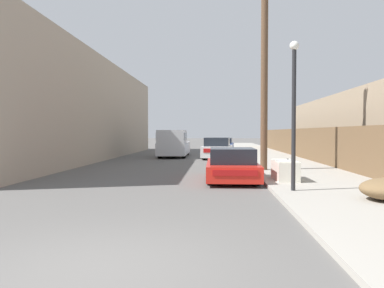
{
  "coord_description": "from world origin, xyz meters",
  "views": [
    {
      "loc": [
        1.52,
        -4.65,
        1.78
      ],
      "look_at": [
        0.58,
        10.96,
        1.3
      ],
      "focal_mm": 35.0,
      "sensor_mm": 36.0,
      "label": 1
    }
  ],
  "objects": [
    {
      "name": "pickup_truck",
      "position": [
        -1.43,
        22.19,
        0.96
      ],
      "size": [
        2.0,
        5.84,
        1.94
      ],
      "rotation": [
        0.0,
        0.0,
        3.15
      ],
      "color": "silver",
      "rests_on": "ground"
    },
    {
      "name": "discarded_fridge",
      "position": [
        3.99,
        8.56,
        0.46
      ],
      "size": [
        0.73,
        1.63,
        0.71
      ],
      "rotation": [
        0.0,
        0.0,
        0.01
      ],
      "color": "silver",
      "rests_on": "sidewalk_curb"
    },
    {
      "name": "car_parked_far",
      "position": [
        2.37,
        30.26,
        0.61
      ],
      "size": [
        2.15,
        4.66,
        1.28
      ],
      "rotation": [
        0.0,
        0.0,
        -0.08
      ],
      "color": "#2D478C",
      "rests_on": "ground"
    },
    {
      "name": "wooden_fence",
      "position": [
        7.25,
        19.67,
        1.08
      ],
      "size": [
        0.08,
        42.26,
        1.92
      ],
      "primitive_type": "cube",
      "color": "brown",
      "rests_on": "sidewalk_curb"
    },
    {
      "name": "sidewalk_curb",
      "position": [
        5.3,
        23.5,
        0.06
      ],
      "size": [
        4.2,
        63.0,
        0.12
      ],
      "primitive_type": "cube",
      "color": "#9E998E",
      "rests_on": "ground"
    },
    {
      "name": "parked_sports_car_red",
      "position": [
        2.16,
        9.16,
        0.55
      ],
      "size": [
        1.84,
        4.25,
        1.21
      ],
      "rotation": [
        0.0,
        0.0,
        0.0
      ],
      "color": "red",
      "rests_on": "ground"
    },
    {
      "name": "building_left_block",
      "position": [
        -8.88,
        20.11,
        3.25
      ],
      "size": [
        7.0,
        27.72,
        6.51
      ],
      "primitive_type": "cube",
      "color": "tan",
      "rests_on": "ground"
    },
    {
      "name": "ground_plane",
      "position": [
        0.0,
        0.0,
        0.0
      ],
      "size": [
        220.0,
        220.0,
        0.0
      ],
      "primitive_type": "plane",
      "color": "#595654"
    },
    {
      "name": "utility_pole",
      "position": [
        3.72,
        12.12,
        4.83
      ],
      "size": [
        1.8,
        0.31,
        9.2
      ],
      "color": "brown",
      "rests_on": "sidewalk_curb"
    },
    {
      "name": "street_lamp",
      "position": [
        3.77,
        6.14,
        2.61
      ],
      "size": [
        0.26,
        0.26,
        4.24
      ],
      "color": "#232326",
      "rests_on": "sidewalk_curb"
    },
    {
      "name": "car_parked_mid",
      "position": [
        1.73,
        20.95,
        0.67
      ],
      "size": [
        2.21,
        4.45,
        1.43
      ],
      "rotation": [
        0.0,
        0.0,
        -0.08
      ],
      "color": "silver",
      "rests_on": "ground"
    },
    {
      "name": "building_right_house",
      "position": [
        11.64,
        20.55,
        2.03
      ],
      "size": [
        6.0,
        18.41,
        4.06
      ],
      "primitive_type": "cube",
      "color": "gray",
      "rests_on": "ground"
    }
  ]
}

